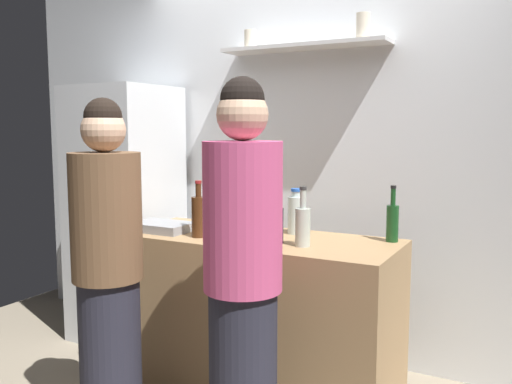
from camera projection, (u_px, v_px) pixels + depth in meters
The scene contains 12 objects.
back_wall_assembly at pixel (314, 158), 3.60m from camera, with size 4.80×0.32×2.60m.
refrigerator at pixel (125, 213), 3.91m from camera, with size 0.64×0.65×1.79m.
counter at pixel (256, 315), 3.09m from camera, with size 1.57×0.64×0.90m, color #9E7A51.
baking_pan at pixel (162, 227), 3.21m from camera, with size 0.34×0.24×0.05m, color gray.
utensil_holder at pixel (259, 223), 3.16m from camera, with size 0.11×0.11×0.22m.
wine_bottle_green_glass at pixel (392, 221), 2.89m from camera, with size 0.06×0.06×0.30m.
wine_bottle_dark_glass at pixel (277, 223), 2.86m from camera, with size 0.07×0.07×0.30m.
wine_bottle_amber_glass at pixel (199, 215), 3.02m from camera, with size 0.08×0.08×0.31m.
wine_bottle_pale_glass at pixel (303, 225), 2.78m from camera, with size 0.08×0.08×0.31m.
water_bottle_plastic at pixel (296, 214), 3.11m from camera, with size 0.10×0.10×0.26m.
person_brown_jacket at pixel (108, 271), 2.65m from camera, with size 0.34×0.34×1.64m.
person_pink_top at pixel (243, 280), 2.35m from camera, with size 0.34×0.34×1.72m.
Camera 1 is at (1.37, -2.11, 1.50)m, focal length 38.37 mm.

